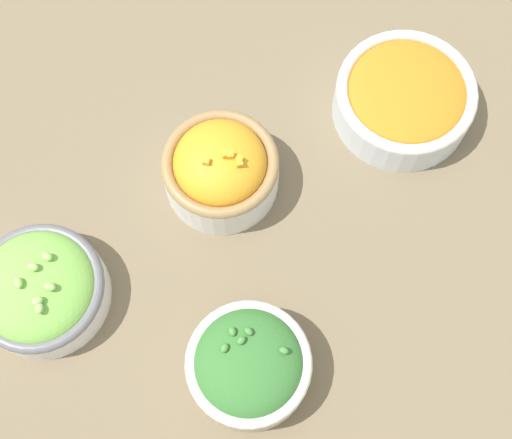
{
  "coord_description": "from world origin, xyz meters",
  "views": [
    {
      "loc": [
        -0.21,
        -0.12,
        0.69
      ],
      "look_at": [
        0.0,
        0.0,
        0.03
      ],
      "focal_mm": 50.0,
      "sensor_mm": 36.0,
      "label": 1
    }
  ],
  "objects_px": {
    "bowl_carrots": "(405,97)",
    "bowl_lettuce": "(40,289)",
    "bowl_squash": "(221,168)",
    "bowl_broccoli": "(249,365)"
  },
  "relations": [
    {
      "from": "bowl_squash",
      "to": "bowl_broccoli",
      "type": "height_order",
      "value": "bowl_squash"
    },
    {
      "from": "bowl_squash",
      "to": "bowl_carrots",
      "type": "bearing_deg",
      "value": -37.29
    },
    {
      "from": "bowl_broccoli",
      "to": "bowl_lettuce",
      "type": "distance_m",
      "value": 0.21
    },
    {
      "from": "bowl_squash",
      "to": "bowl_broccoli",
      "type": "distance_m",
      "value": 0.2
    },
    {
      "from": "bowl_carrots",
      "to": "bowl_broccoli",
      "type": "xyz_separation_m",
      "value": [
        -0.32,
        0.01,
        0.0
      ]
    },
    {
      "from": "bowl_squash",
      "to": "bowl_lettuce",
      "type": "relative_size",
      "value": 0.93
    },
    {
      "from": "bowl_carrots",
      "to": "bowl_broccoli",
      "type": "distance_m",
      "value": 0.32
    },
    {
      "from": "bowl_squash",
      "to": "bowl_broccoli",
      "type": "bearing_deg",
      "value": -142.61
    },
    {
      "from": "bowl_carrots",
      "to": "bowl_lettuce",
      "type": "bearing_deg",
      "value": 148.62
    },
    {
      "from": "bowl_squash",
      "to": "bowl_lettuce",
      "type": "xyz_separation_m",
      "value": [
        -0.19,
        0.09,
        -0.01
      ]
    }
  ]
}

